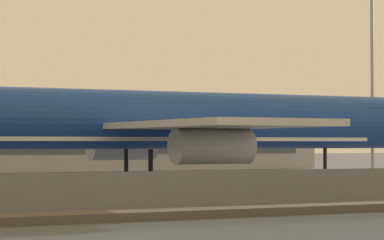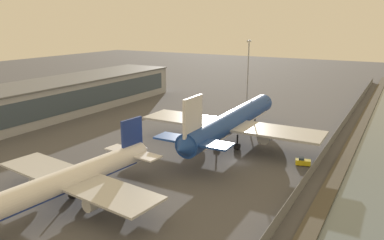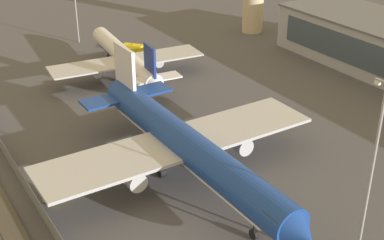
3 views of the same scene
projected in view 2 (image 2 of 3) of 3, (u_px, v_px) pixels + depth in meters
name	position (u px, v px, depth m)	size (l,w,h in m)	color
ground_plane	(238.00, 162.00, 84.20)	(500.00, 500.00, 0.00)	#4C4C51
shoreline_seawall	(334.00, 180.00, 74.30)	(320.00, 3.00, 0.50)	#474238
perimeter_fence	(311.00, 171.00, 76.20)	(280.00, 0.10, 2.55)	slate
cargo_jet_blue	(232.00, 122.00, 94.68)	(54.15, 46.01, 16.21)	#193D93
passenger_jet_white	(69.00, 180.00, 63.34)	(41.25, 35.49, 12.33)	white
baggage_tug	(303.00, 162.00, 82.32)	(2.38, 3.51, 1.80)	yellow
terminal_building	(64.00, 96.00, 130.27)	(96.99, 21.68, 11.30)	#9EA3AD
apron_light_mast_apron_west	(248.00, 75.00, 120.32)	(3.20, 0.40, 25.18)	#93969B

